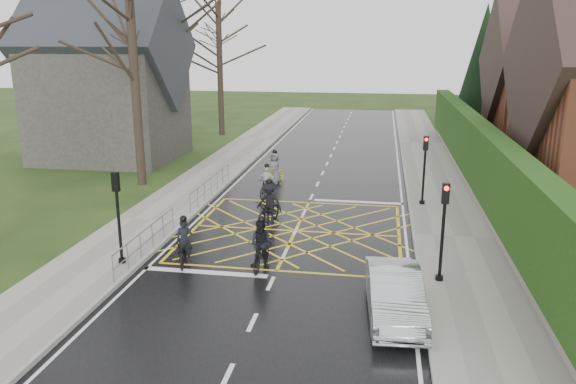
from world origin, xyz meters
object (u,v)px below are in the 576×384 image
(cyclist_lead, at_px, (275,172))
(cyclist_front, at_px, (267,185))
(cyclist_rear, at_px, (184,248))
(cyclist_mid, at_px, (269,207))
(car, at_px, (395,294))
(cyclist_back, at_px, (262,249))

(cyclist_lead, bearing_deg, cyclist_front, -67.41)
(cyclist_front, xyz_separation_m, cyclist_lead, (-0.11, 2.60, 0.02))
(cyclist_rear, xyz_separation_m, cyclist_mid, (1.94, 4.72, 0.14))
(car, bearing_deg, cyclist_mid, 118.92)
(cyclist_lead, relative_size, car, 0.49)
(cyclist_mid, bearing_deg, cyclist_back, -67.71)
(cyclist_back, distance_m, cyclist_front, 8.69)
(cyclist_back, bearing_deg, car, -28.35)
(cyclist_rear, relative_size, cyclist_back, 1.00)
(cyclist_lead, bearing_deg, cyclist_mid, -60.99)
(car, bearing_deg, cyclist_back, 142.95)
(cyclist_front, bearing_deg, cyclist_back, -68.78)
(cyclist_back, relative_size, cyclist_lead, 0.93)
(cyclist_rear, height_order, cyclist_front, cyclist_rear)
(cyclist_mid, distance_m, cyclist_front, 3.96)
(cyclist_back, xyz_separation_m, cyclist_mid, (-0.69, 4.68, 0.00))
(cyclist_rear, distance_m, cyclist_mid, 5.11)
(car, bearing_deg, cyclist_rear, 154.21)
(cyclist_rear, height_order, cyclist_lead, cyclist_lead)
(cyclist_front, height_order, car, cyclist_front)
(cyclist_rear, height_order, car, cyclist_rear)
(cyclist_back, distance_m, cyclist_lead, 11.27)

